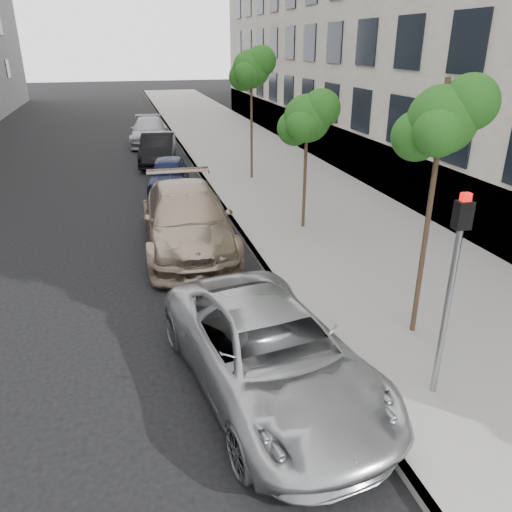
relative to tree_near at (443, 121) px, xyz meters
name	(u,v)px	position (x,y,z in m)	size (l,w,h in m)	color
ground	(286,411)	(-3.23, -1.50, -4.31)	(160.00, 160.00, 0.00)	black
sidewalk	(230,140)	(1.07, 22.50, -4.24)	(6.40, 72.00, 0.14)	gray
curb	(179,143)	(-2.05, 22.50, -4.24)	(0.15, 72.00, 0.14)	#9E9B93
tree_near	(443,121)	(0.00, 0.00, 0.00)	(1.58, 1.38, 4.95)	#38281C
tree_mid	(308,118)	(0.00, 6.50, -0.81)	(1.73, 1.53, 4.21)	#38281C
tree_far	(252,69)	(0.00, 13.00, 0.27)	(1.82, 1.62, 5.34)	#38281C
signal_pole	(452,276)	(-0.73, -1.81, -2.03)	(0.25, 0.19, 3.44)	#939699
minivan	(270,353)	(-3.33, -0.90, -3.55)	(2.50, 5.43, 1.51)	#A7A8AB
suv	(187,219)	(-3.77, 5.99, -3.43)	(2.45, 6.04, 1.75)	tan
sedan_blue	(169,174)	(-3.65, 12.42, -3.65)	(1.56, 3.87, 1.32)	black
sedan_black	(158,149)	(-3.65, 17.39, -3.57)	(1.56, 4.48, 1.48)	black
sedan_rear	(149,131)	(-3.70, 22.80, -3.56)	(2.09, 5.14, 1.49)	#A3A6AB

